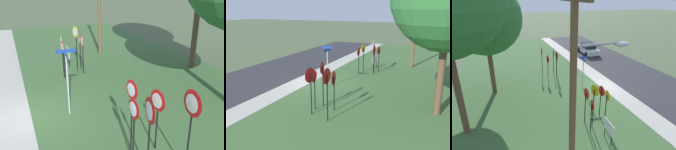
% 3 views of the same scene
% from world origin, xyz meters
% --- Properties ---
extents(ground_plane, '(160.00, 160.00, 0.00)m').
position_xyz_m(ground_plane, '(0.00, 0.00, 0.00)').
color(ground_plane, '#4C5B3D').
extents(road_asphalt, '(44.00, 6.40, 0.01)m').
position_xyz_m(road_asphalt, '(0.00, -4.80, 0.01)').
color(road_asphalt, '#2D2D33').
rests_on(road_asphalt, ground_plane).
extents(sidewalk_strip, '(44.00, 1.60, 0.06)m').
position_xyz_m(sidewalk_strip, '(0.00, -0.80, 0.03)').
color(sidewalk_strip, '#ADAA9E').
rests_on(sidewalk_strip, ground_plane).
extents(grass_median, '(44.00, 12.00, 0.04)m').
position_xyz_m(grass_median, '(0.00, 6.00, 0.02)').
color(grass_median, '#3D6033').
rests_on(grass_median, ground_plane).
extents(stop_sign_near_left, '(0.63, 0.14, 2.18)m').
position_xyz_m(stop_sign_near_left, '(-5.31, 3.67, 1.60)').
color(stop_sign_near_left, black).
rests_on(stop_sign_near_left, grass_median).
extents(stop_sign_near_right, '(0.71, 0.10, 2.42)m').
position_xyz_m(stop_sign_near_right, '(-4.28, 3.55, 1.79)').
color(stop_sign_near_right, black).
rests_on(stop_sign_near_right, grass_median).
extents(stop_sign_far_left, '(0.69, 0.10, 2.22)m').
position_xyz_m(stop_sign_far_left, '(-3.98, 2.31, 1.64)').
color(stop_sign_far_left, black).
rests_on(stop_sign_far_left, grass_median).
extents(stop_sign_far_center, '(0.68, 0.16, 2.86)m').
position_xyz_m(stop_sign_far_center, '(-4.88, 3.33, 2.11)').
color(stop_sign_far_center, black).
rests_on(stop_sign_far_center, grass_median).
extents(stop_sign_far_right, '(0.65, 0.13, 2.34)m').
position_xyz_m(stop_sign_far_right, '(-4.87, 2.44, 1.72)').
color(stop_sign_far_right, black).
rests_on(stop_sign_far_right, grass_median).
extents(yield_sign_near_left, '(0.74, 0.12, 2.19)m').
position_xyz_m(yield_sign_near_left, '(3.85, 3.68, 1.66)').
color(yield_sign_near_left, black).
rests_on(yield_sign_near_left, grass_median).
extents(yield_sign_near_right, '(0.77, 0.16, 2.50)m').
position_xyz_m(yield_sign_near_right, '(4.79, 2.82, 1.91)').
color(yield_sign_near_right, black).
rests_on(yield_sign_near_right, grass_median).
extents(yield_sign_far_left, '(0.79, 0.11, 2.67)m').
position_xyz_m(yield_sign_far_left, '(5.15, 3.93, 2.05)').
color(yield_sign_far_left, black).
rests_on(yield_sign_far_left, grass_median).
extents(yield_sign_far_right, '(0.65, 0.12, 2.56)m').
position_xyz_m(yield_sign_far_right, '(3.59, 2.88, 1.93)').
color(yield_sign_far_right, black).
rests_on(yield_sign_far_right, grass_median).
extents(yield_sign_center, '(0.66, 0.10, 2.21)m').
position_xyz_m(yield_sign_center, '(4.15, 2.67, 1.67)').
color(yield_sign_center, black).
rests_on(yield_sign_center, grass_median).
extents(street_name_post, '(0.96, 0.82, 2.87)m').
position_xyz_m(street_name_post, '(0.34, 1.58, 1.76)').
color(street_name_post, '#9EA0A8').
rests_on(street_name_post, grass_median).
extents(utility_pole, '(2.10, 2.14, 8.51)m').
position_xyz_m(utility_pole, '(-8.28, 5.97, 4.64)').
color(utility_pole, brown).
rests_on(utility_pole, grass_median).
extents(notice_board, '(1.10, 0.12, 1.25)m').
position_xyz_m(notice_board, '(-6.29, 3.11, 0.87)').
color(notice_board, black).
rests_on(notice_board, grass_median).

